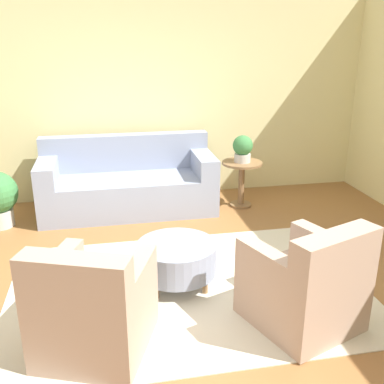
# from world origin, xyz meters

# --- Properties ---
(ground_plane) EXTENTS (16.00, 16.00, 0.00)m
(ground_plane) POSITION_xyz_m (0.00, 0.00, 0.00)
(ground_plane) COLOR #996638
(wall_back) EXTENTS (9.33, 0.12, 2.80)m
(wall_back) POSITION_xyz_m (0.00, 2.73, 1.40)
(wall_back) COLOR beige
(wall_back) RESTS_ON ground_plane
(rug) EXTENTS (3.21, 2.21, 0.01)m
(rug) POSITION_xyz_m (0.00, 0.00, 0.01)
(rug) COLOR beige
(rug) RESTS_ON ground_plane
(couch) EXTENTS (2.22, 0.91, 0.95)m
(couch) POSITION_xyz_m (-0.40, 2.12, 0.35)
(couch) COLOR #8E99B2
(couch) RESTS_ON ground_plane
(armchair_left) EXTENTS (0.97, 1.00, 0.88)m
(armchair_left) POSITION_xyz_m (-0.82, -0.69, 0.35)
(armchair_left) COLOR tan
(armchair_left) RESTS_ON rug
(armchair_right) EXTENTS (0.97, 1.00, 0.88)m
(armchair_right) POSITION_xyz_m (0.82, -0.69, 0.35)
(armchair_right) COLOR tan
(armchair_right) RESTS_ON rug
(ottoman_table) EXTENTS (0.73, 0.73, 0.40)m
(ottoman_table) POSITION_xyz_m (-0.08, 0.13, 0.27)
(ottoman_table) COLOR #8E99B2
(ottoman_table) RESTS_ON rug
(side_table) EXTENTS (0.53, 0.53, 0.62)m
(side_table) POSITION_xyz_m (1.10, 1.96, 0.42)
(side_table) COLOR olive
(side_table) RESTS_ON ground_plane
(potted_plant_on_side_table) EXTENTS (0.26, 0.26, 0.36)m
(potted_plant_on_side_table) POSITION_xyz_m (1.10, 1.96, 0.80)
(potted_plant_on_side_table) COLOR beige
(potted_plant_on_side_table) RESTS_ON side_table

